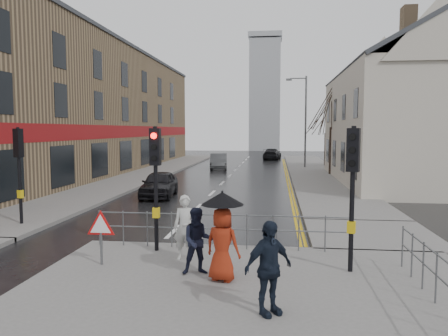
% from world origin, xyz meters
% --- Properties ---
extents(ground, '(120.00, 120.00, 0.00)m').
position_xyz_m(ground, '(0.00, 0.00, 0.00)').
color(ground, black).
rests_on(ground, ground).
extents(near_pavement, '(10.00, 9.00, 0.14)m').
position_xyz_m(near_pavement, '(3.00, -3.50, 0.07)').
color(near_pavement, '#605E5B').
rests_on(near_pavement, ground).
extents(left_pavement, '(4.00, 44.00, 0.14)m').
position_xyz_m(left_pavement, '(-6.50, 23.00, 0.07)').
color(left_pavement, '#605E5B').
rests_on(left_pavement, ground).
extents(right_pavement, '(4.00, 40.00, 0.14)m').
position_xyz_m(right_pavement, '(6.50, 25.00, 0.07)').
color(right_pavement, '#605E5B').
rests_on(right_pavement, ground).
extents(pavement_bridge_right, '(4.00, 4.20, 0.14)m').
position_xyz_m(pavement_bridge_right, '(6.50, 3.00, 0.07)').
color(pavement_bridge_right, '#605E5B').
rests_on(pavement_bridge_right, ground).
extents(building_left_terrace, '(8.00, 42.00, 10.00)m').
position_xyz_m(building_left_terrace, '(-12.00, 22.00, 5.00)').
color(building_left_terrace, '#7D6448').
rests_on(building_left_terrace, ground).
extents(building_right_cream, '(9.00, 16.40, 10.10)m').
position_xyz_m(building_right_cream, '(12.00, 18.00, 4.78)').
color(building_right_cream, '#B9B0A2').
rests_on(building_right_cream, ground).
extents(church_tower, '(5.00, 5.00, 18.00)m').
position_xyz_m(church_tower, '(1.50, 62.00, 9.00)').
color(church_tower, '#9A9DA2').
rests_on(church_tower, ground).
extents(traffic_signal_near_left, '(0.28, 0.27, 3.40)m').
position_xyz_m(traffic_signal_near_left, '(0.20, 0.20, 2.46)').
color(traffic_signal_near_left, black).
rests_on(traffic_signal_near_left, near_pavement).
extents(traffic_signal_near_right, '(0.34, 0.33, 3.40)m').
position_xyz_m(traffic_signal_near_right, '(5.20, -1.00, 2.46)').
color(traffic_signal_near_right, black).
rests_on(traffic_signal_near_right, near_pavement).
extents(traffic_signal_far_left, '(0.34, 0.33, 3.40)m').
position_xyz_m(traffic_signal_far_left, '(-5.50, 3.00, 2.46)').
color(traffic_signal_far_left, black).
rests_on(traffic_signal_far_left, left_pavement).
extents(guard_railing_front, '(7.14, 0.04, 1.00)m').
position_xyz_m(guard_railing_front, '(1.95, 0.60, 0.86)').
color(guard_railing_front, '#595B5E').
rests_on(guard_railing_front, near_pavement).
extents(guard_railing_side, '(0.04, 4.54, 1.00)m').
position_xyz_m(guard_railing_side, '(6.50, -2.75, 0.84)').
color(guard_railing_side, '#595B5E').
rests_on(guard_railing_side, near_pavement).
extents(warning_sign, '(0.80, 0.07, 1.35)m').
position_xyz_m(warning_sign, '(-0.80, -1.21, 1.04)').
color(warning_sign, '#595B5E').
rests_on(warning_sign, near_pavement).
extents(street_lamp, '(1.83, 0.25, 8.00)m').
position_xyz_m(street_lamp, '(5.82, 28.00, 4.71)').
color(street_lamp, '#595B5E').
rests_on(street_lamp, right_pavement).
extents(tree_near, '(2.40, 2.40, 6.58)m').
position_xyz_m(tree_near, '(7.50, 22.00, 5.14)').
color(tree_near, '#2F221A').
rests_on(tree_near, right_pavement).
extents(tree_far, '(2.40, 2.40, 5.64)m').
position_xyz_m(tree_far, '(8.00, 30.00, 4.42)').
color(tree_far, '#2F221A').
rests_on(tree_far, right_pavement).
extents(pedestrian_a, '(0.62, 0.42, 1.65)m').
position_xyz_m(pedestrian_a, '(1.16, -0.50, 0.97)').
color(pedestrian_a, '#B4B5B1').
rests_on(pedestrian_a, near_pavement).
extents(pedestrian_b, '(0.88, 0.77, 1.54)m').
position_xyz_m(pedestrian_b, '(1.69, -1.60, 0.91)').
color(pedestrian_b, black).
rests_on(pedestrian_b, near_pavement).
extents(pedestrian_with_umbrella, '(0.96, 0.96, 1.97)m').
position_xyz_m(pedestrian_with_umbrella, '(2.29, -1.97, 1.23)').
color(pedestrian_with_umbrella, maroon).
rests_on(pedestrian_with_umbrella, near_pavement).
extents(pedestrian_d, '(1.05, 0.94, 1.71)m').
position_xyz_m(pedestrian_d, '(3.33, -3.63, 0.99)').
color(pedestrian_d, black).
rests_on(pedestrian_d, near_pavement).
extents(car_parked, '(1.86, 4.01, 1.33)m').
position_xyz_m(car_parked, '(-2.52, 10.45, 0.66)').
color(car_parked, black).
rests_on(car_parked, ground).
extents(car_mid, '(1.94, 4.28, 1.36)m').
position_xyz_m(car_mid, '(-1.59, 26.66, 0.68)').
color(car_mid, '#3C3E41').
rests_on(car_mid, ground).
extents(car_far, '(2.25, 4.60, 1.29)m').
position_xyz_m(car_far, '(2.98, 39.43, 0.64)').
color(car_far, black).
rests_on(car_far, ground).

